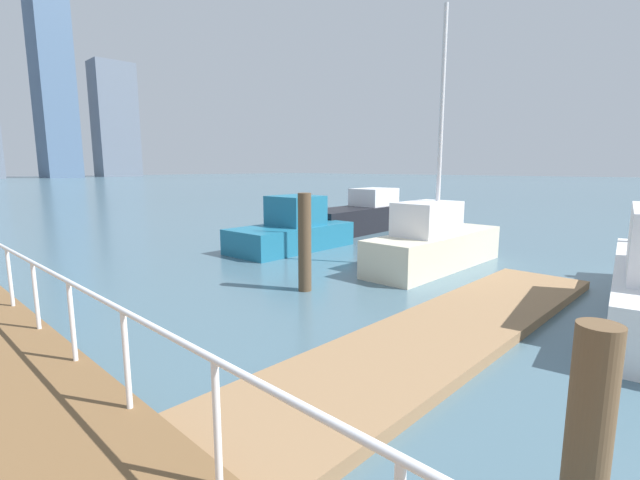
% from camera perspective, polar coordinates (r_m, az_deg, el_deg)
% --- Properties ---
extents(ground_plane, '(300.00, 300.00, 0.00)m').
position_cam_1_polar(ground_plane, '(16.81, -28.77, -1.61)').
color(ground_plane, '#476675').
extents(floating_dock, '(10.47, 2.00, 0.18)m').
position_cam_1_polar(floating_dock, '(7.91, 15.65, -11.53)').
color(floating_dock, '#93704C').
rests_on(floating_dock, ground_plane).
extents(boardwalk_railing, '(0.06, 29.62, 1.08)m').
position_cam_1_polar(boardwalk_railing, '(6.44, -29.60, -6.52)').
color(boardwalk_railing, white).
rests_on(boardwalk_railing, boardwalk).
extents(dock_piling_0, '(0.32, 0.32, 1.76)m').
position_cam_1_polar(dock_piling_0, '(4.12, 31.38, -20.93)').
color(dock_piling_0, brown).
rests_on(dock_piling_0, ground_plane).
extents(dock_piling_1, '(0.31, 0.31, 2.29)m').
position_cam_1_polar(dock_piling_1, '(10.20, -1.99, -0.34)').
color(dock_piling_1, brown).
rests_on(dock_piling_1, ground_plane).
extents(dock_piling_4, '(0.28, 0.28, 1.54)m').
position_cam_1_polar(dock_piling_4, '(16.65, 11.80, 1.95)').
color(dock_piling_4, brown).
rests_on(dock_piling_4, ground_plane).
extents(moored_boat_2, '(4.60, 2.20, 1.87)m').
position_cam_1_polar(moored_boat_2, '(15.59, -3.61, 1.22)').
color(moored_boat_2, '#1E6B8C').
rests_on(moored_boat_2, ground_plane).
extents(moored_boat_4, '(5.29, 1.54, 7.16)m').
position_cam_1_polar(moored_boat_4, '(13.02, 14.52, -0.35)').
color(moored_boat_4, beige).
rests_on(moored_boat_4, ground_plane).
extents(moored_boat_5, '(6.66, 2.21, 1.90)m').
position_cam_1_polar(moored_boat_5, '(20.20, 5.62, 3.16)').
color(moored_boat_5, black).
rests_on(moored_boat_5, ground_plane).
extents(skyline_tower_4, '(8.69, 10.81, 75.91)m').
position_cam_1_polar(skyline_tower_4, '(147.92, -31.68, 21.78)').
color(skyline_tower_4, slate).
rests_on(skyline_tower_4, ground_plane).
extents(skyline_tower_5, '(12.14, 8.53, 34.46)m').
position_cam_1_polar(skyline_tower_5, '(155.64, -24.96, 13.83)').
color(skyline_tower_5, slate).
rests_on(skyline_tower_5, ground_plane).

